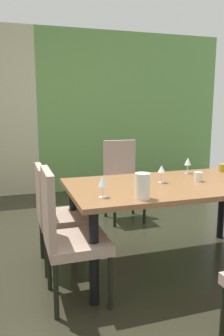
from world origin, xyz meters
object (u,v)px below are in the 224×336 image
(chair_left_near, at_px, (66,232))
(cup_north, at_px, (198,177))
(wine_glass_left, at_px, (162,170))
(chair_head_far, at_px, (122,177))
(chair_left_far, at_px, (56,211))
(wine_glass_center, at_px, (188,162))
(pitcher_west, at_px, (143,186))
(wine_glass_front, at_px, (103,182))
(dining_table, at_px, (172,192))
(cup_east, at_px, (222,168))

(chair_left_near, relative_size, cup_north, 11.91)
(wine_glass_left, bearing_deg, cup_north, -8.23)
(chair_head_far, bearing_deg, chair_left_far, 46.27)
(wine_glass_center, relative_size, pitcher_west, 0.83)
(wine_glass_center, distance_m, pitcher_west, 1.05)
(chair_left_near, relative_size, wine_glass_front, 6.01)
(chair_left_near, bearing_deg, cup_north, 102.87)
(dining_table, distance_m, wine_glass_center, 0.51)
(wine_glass_front, bearing_deg, cup_north, 14.39)
(chair_left_far, bearing_deg, wine_glass_left, 75.09)
(wine_glass_front, bearing_deg, pitcher_west, -25.07)
(wine_glass_front, height_order, pitcher_west, pitcher_west)
(cup_north, bearing_deg, chair_left_far, 166.89)
(chair_head_far, distance_m, wine_glass_front, 1.74)
(wine_glass_left, relative_size, cup_east, 2.00)
(chair_head_far, height_order, chair_left_near, chair_left_near)
(wine_glass_left, distance_m, pitcher_west, 0.55)
(wine_glass_left, bearing_deg, chair_head_far, 86.22)
(wine_glass_front, relative_size, cup_north, 1.98)
(cup_north, bearing_deg, chair_head_far, 100.96)
(chair_left_far, height_order, chair_left_near, chair_left_near)
(chair_left_near, bearing_deg, dining_table, 106.12)
(dining_table, bearing_deg, chair_left_near, -163.88)
(chair_left_near, bearing_deg, wine_glass_left, 110.19)
(wine_glass_left, xyz_separation_m, cup_north, (0.34, -0.05, -0.08))
(chair_head_far, distance_m, cup_east, 1.27)
(wine_glass_left, bearing_deg, dining_table, -28.97)
(chair_head_far, xyz_separation_m, wine_glass_front, (-0.70, -1.56, 0.34))
(wine_glass_center, bearing_deg, cup_east, -3.48)
(pitcher_west, bearing_deg, chair_left_far, 129.69)
(chair_left_near, bearing_deg, wine_glass_front, 97.70)
(wine_glass_left, distance_m, cup_north, 0.35)
(dining_table, relative_size, cup_north, 21.73)
(cup_north, distance_m, pitcher_west, 0.79)
(pitcher_west, bearing_deg, wine_glass_front, 154.93)
(pitcher_west, bearing_deg, cup_east, 30.08)
(chair_head_far, bearing_deg, wine_glass_front, 65.80)
(chair_left_far, relative_size, cup_north, 11.02)
(chair_left_far, xyz_separation_m, cup_east, (1.71, 0.02, 0.28))
(chair_head_far, xyz_separation_m, chair_left_far, (-0.98, -1.03, -0.02))
(cup_east, bearing_deg, chair_left_near, -161.02)
(chair_left_far, relative_size, chair_left_near, 0.93)
(chair_left_far, height_order, wine_glass_left, chair_left_far)
(dining_table, xyz_separation_m, chair_left_near, (-0.99, -0.29, -0.13))
(cup_north, bearing_deg, wine_glass_left, 171.77)
(chair_left_near, height_order, wine_glass_front, chair_left_near)
(cup_east, bearing_deg, wine_glass_front, -158.89)
(chair_head_far, distance_m, wine_glass_left, 1.31)
(pitcher_west, bearing_deg, cup_north, 28.04)
(dining_table, xyz_separation_m, cup_east, (0.73, 0.30, 0.12))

